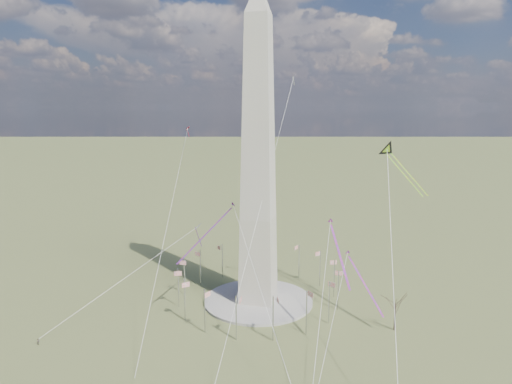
% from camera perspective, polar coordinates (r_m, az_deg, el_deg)
% --- Properties ---
extents(ground, '(2000.00, 2000.00, 0.00)m').
position_cam_1_polar(ground, '(155.72, 0.28, -13.54)').
color(ground, '#47552A').
rests_on(ground, ground).
extents(plaza, '(36.00, 36.00, 0.80)m').
position_cam_1_polar(plaza, '(155.56, 0.28, -13.40)').
color(plaza, '#A19D93').
rests_on(plaza, ground).
extents(washington_monument, '(15.56, 15.56, 100.00)m').
position_cam_1_polar(washington_monument, '(143.03, 0.30, 4.29)').
color(washington_monument, '#B7B29A').
rests_on(washington_monument, plaza).
extents(flagpole_ring, '(54.40, 54.40, 13.00)m').
position_cam_1_polar(flagpole_ring, '(152.90, 0.28, -11.05)').
color(flagpole_ring, silver).
rests_on(flagpole_ring, ground).
extents(tree_near, '(6.63, 6.63, 11.60)m').
position_cam_1_polar(tree_near, '(140.33, 17.05, -13.14)').
color(tree_near, '#48392C').
rests_on(tree_near, ground).
extents(person_west, '(1.00, 0.98, 1.63)m').
position_cam_1_polar(person_west, '(143.28, -25.55, -16.51)').
color(person_west, gray).
rests_on(person_west, ground).
extents(kite_delta_black, '(14.61, 15.79, 14.43)m').
position_cam_1_polar(kite_delta_black, '(141.59, 16.36, 4.75)').
color(kite_delta_black, black).
rests_on(kite_delta_black, ground).
extents(kite_diamond_purple, '(1.72, 2.73, 8.55)m').
position_cam_1_polar(kite_diamond_purple, '(157.35, -7.24, -4.63)').
color(kite_diamond_purple, navy).
rests_on(kite_diamond_purple, ground).
extents(kite_streamer_left, '(8.17, 19.83, 14.17)m').
position_cam_1_polar(kite_streamer_left, '(129.97, 10.07, -6.44)').
color(kite_streamer_left, red).
rests_on(kite_streamer_left, ground).
extents(kite_streamer_mid, '(13.20, 20.45, 15.88)m').
position_cam_1_polar(kite_streamer_mid, '(144.25, -5.18, -4.04)').
color(kite_streamer_mid, red).
rests_on(kite_streamer_mid, ground).
extents(kite_streamer_right, '(12.63, 17.72, 14.15)m').
position_cam_1_polar(kite_streamer_right, '(146.55, 12.82, -10.03)').
color(kite_streamer_right, red).
rests_on(kite_streamer_right, ground).
extents(kite_small_red, '(1.37, 2.05, 4.40)m').
position_cam_1_polar(kite_small_red, '(183.42, -8.51, 7.75)').
color(kite_small_red, '#B9152D').
rests_on(kite_small_red, ground).
extents(kite_small_white, '(1.06, 1.73, 4.02)m').
position_cam_1_polar(kite_small_white, '(188.45, 4.75, 14.04)').
color(kite_small_white, white).
rests_on(kite_small_white, ground).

